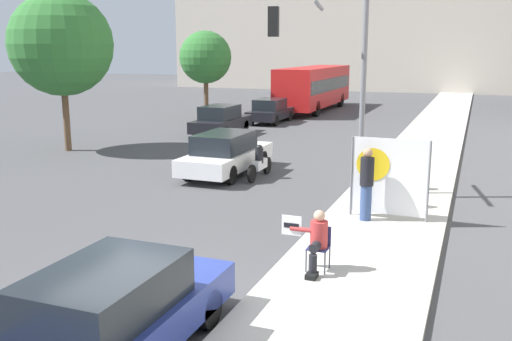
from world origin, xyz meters
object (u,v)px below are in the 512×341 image
jogger_on_sidewalk (367,183)px  street_tree_midblock (205,57)px  parked_car_curbside (112,315)px  car_on_road_nearest (226,153)px  seated_protester (317,239)px  city_bus_on_road (314,86)px  protest_banner (389,177)px  street_tree_near_curb (61,44)px  car_on_road_midblock (221,120)px  traffic_light_pole (329,63)px  pedestrian_behind (380,175)px  car_on_road_distant (270,111)px  motorcycle_on_road (260,163)px

jogger_on_sidewalk → street_tree_midblock: (-13.39, 18.28, 2.76)m
parked_car_curbside → car_on_road_nearest: 12.47m
seated_protester → city_bus_on_road: city_bus_on_road is taller
protest_banner → parked_car_curbside: 8.51m
protest_banner → street_tree_near_curb: street_tree_near_curb is taller
car_on_road_midblock → city_bus_on_road: city_bus_on_road is taller
parked_car_curbside → traffic_light_pole: bearing=87.4°
parked_car_curbside → city_bus_on_road: bearing=100.8°
jogger_on_sidewalk → pedestrian_behind: jogger_on_sidewalk is taller
car_on_road_distant → pedestrian_behind: bearing=-61.4°
street_tree_near_curb → street_tree_midblock: size_ratio=1.23×
car_on_road_midblock → motorcycle_on_road: car_on_road_midblock is taller
motorcycle_on_road → city_bus_on_road: bearing=100.8°
protest_banner → street_tree_midblock: bearing=127.7°
car_on_road_nearest → street_tree_near_curb: street_tree_near_curb is taller
jogger_on_sidewalk → traffic_light_pole: (-1.63, 2.43, 2.89)m
protest_banner → parked_car_curbside: size_ratio=0.46×
seated_protester → traffic_light_pole: (-1.37, 6.15, 3.19)m
protest_banner → car_on_road_distant: size_ratio=0.49×
car_on_road_distant → motorcycle_on_road: size_ratio=2.00×
traffic_light_pole → street_tree_near_curb: 12.99m
parked_car_curbside → street_tree_midblock: bearing=113.5°
seated_protester → parked_car_curbside: (-1.83, -4.02, -0.05)m
jogger_on_sidewalk → street_tree_midblock: size_ratio=0.34×
car_on_road_midblock → street_tree_midblock: street_tree_midblock is taller
street_tree_midblock → seated_protester: bearing=-59.2°
traffic_light_pole → motorcycle_on_road: bearing=150.2°
seated_protester → motorcycle_on_road: seated_protester is taller
parked_car_curbside → motorcycle_on_road: parked_car_curbside is taller
pedestrian_behind → city_bus_on_road: bearing=-148.8°
traffic_light_pole → car_on_road_nearest: size_ratio=1.21×
parked_car_curbside → jogger_on_sidewalk: bearing=74.9°
jogger_on_sidewalk → traffic_light_pole: bearing=-74.6°
parked_car_curbside → car_on_road_distant: (-7.02, 25.97, -0.01)m
traffic_light_pole → car_on_road_distant: 17.78m
jogger_on_sidewalk → traffic_light_pole: traffic_light_pole is taller
jogger_on_sidewalk → motorcycle_on_road: bearing=-61.0°
traffic_light_pole → car_on_road_distant: (-7.48, 15.80, -3.25)m
jogger_on_sidewalk → protest_banner: size_ratio=0.90×
street_tree_midblock → car_on_road_distant: bearing=-0.7°
pedestrian_behind → street_tree_midblock: street_tree_midblock is taller
car_on_road_nearest → city_bus_on_road: bearing=97.4°
protest_banner → street_tree_near_curb: 15.99m
car_on_road_distant → parked_car_curbside: bearing=-74.9°
jogger_on_sidewalk → street_tree_midblock: street_tree_midblock is taller
city_bus_on_road → car_on_road_midblock: bearing=-95.5°
protest_banner → traffic_light_pole: size_ratio=0.36×
pedestrian_behind → car_on_road_midblock: 15.09m
city_bus_on_road → seated_protester: bearing=-74.4°
car_on_road_distant → street_tree_midblock: bearing=179.3°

